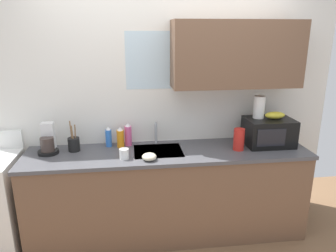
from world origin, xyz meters
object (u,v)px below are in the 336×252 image
at_px(cereal_canister, 239,139).
at_px(dish_soap_bottle_orange, 120,138).
at_px(banana_bunch, 275,115).
at_px(paper_towel_roll, 259,107).
at_px(microwave, 269,132).
at_px(small_bowl, 149,157).
at_px(mug_white, 124,154).
at_px(dish_soap_bottle_pink, 128,135).
at_px(coffee_maker, 48,142).
at_px(dish_soap_bottle_blue, 109,137).
at_px(utensil_crock, 74,144).

bearing_deg(cereal_canister, dish_soap_bottle_orange, 169.11).
distance_m(banana_bunch, paper_towel_roll, 0.18).
xyz_separation_m(microwave, small_bowl, (-1.21, -0.25, -0.10)).
bearing_deg(paper_towel_roll, mug_white, -169.78).
xyz_separation_m(cereal_canister, small_bowl, (-0.87, -0.15, -0.07)).
bearing_deg(microwave, dish_soap_bottle_pink, 173.41).
distance_m(paper_towel_roll, cereal_canister, 0.39).
relative_size(coffee_maker, dish_soap_bottle_pink, 1.20).
bearing_deg(coffee_maker, paper_towel_roll, -0.23).
bearing_deg(small_bowl, coffee_maker, 161.57).
relative_size(coffee_maker, dish_soap_bottle_orange, 1.35).
relative_size(dish_soap_bottle_orange, dish_soap_bottle_blue, 1.01).
bearing_deg(dish_soap_bottle_blue, coffee_maker, -170.27).
bearing_deg(mug_white, cereal_canister, 4.71).
relative_size(dish_soap_bottle_orange, utensil_crock, 0.70).
distance_m(coffee_maker, dish_soap_bottle_orange, 0.67).
bearing_deg(utensil_crock, coffee_maker, -177.14).
bearing_deg(dish_soap_bottle_orange, dish_soap_bottle_pink, 29.02).
distance_m(mug_white, small_bowl, 0.23).
bearing_deg(banana_bunch, cereal_canister, -165.62).
relative_size(banana_bunch, small_bowl, 1.54).
xyz_separation_m(banana_bunch, dish_soap_bottle_blue, (-1.63, 0.15, -0.21)).
bearing_deg(small_bowl, utensil_crock, 155.30).
relative_size(microwave, coffee_maker, 1.64).
relative_size(dish_soap_bottle_blue, mug_white, 2.17).
bearing_deg(paper_towel_roll, microwave, -27.38).
relative_size(dish_soap_bottle_orange, small_bowl, 1.59).
xyz_separation_m(coffee_maker, utensil_crock, (0.23, 0.01, -0.03)).
bearing_deg(utensil_crock, small_bowl, -24.70).
bearing_deg(banana_bunch, paper_towel_roll, 161.57).
xyz_separation_m(dish_soap_bottle_pink, cereal_canister, (1.05, -0.26, -0.00)).
bearing_deg(coffee_maker, mug_white, -19.40).
bearing_deg(paper_towel_roll, dish_soap_bottle_pink, 175.17).
xyz_separation_m(paper_towel_roll, utensil_crock, (-1.81, 0.02, -0.31)).
xyz_separation_m(microwave, mug_white, (-1.43, -0.19, -0.09)).
distance_m(dish_soap_bottle_orange, small_bowl, 0.45).
height_order(microwave, banana_bunch, banana_bunch).
height_order(paper_towel_roll, utensil_crock, paper_towel_roll).
xyz_separation_m(dish_soap_bottle_pink, utensil_crock, (-0.52, -0.09, -0.04)).
xyz_separation_m(coffee_maker, small_bowl, (0.93, -0.31, -0.07)).
bearing_deg(cereal_canister, paper_towel_roll, 32.01).
xyz_separation_m(banana_bunch, paper_towel_roll, (-0.15, 0.05, 0.08)).
bearing_deg(dish_soap_bottle_orange, mug_white, -83.32).
xyz_separation_m(banana_bunch, cereal_canister, (-0.39, -0.10, -0.20)).
bearing_deg(utensil_crock, cereal_canister, -6.19).
bearing_deg(dish_soap_bottle_orange, paper_towel_roll, -2.80).
bearing_deg(dish_soap_bottle_pink, utensil_crock, -170.17).
bearing_deg(banana_bunch, microwave, -178.23).
bearing_deg(dish_soap_bottle_pink, mug_white, -96.54).
xyz_separation_m(dish_soap_bottle_orange, cereal_canister, (1.13, -0.22, 0.01)).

